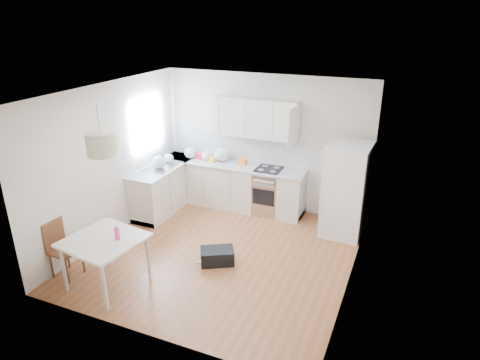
# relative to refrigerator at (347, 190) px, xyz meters

# --- Properties ---
(floor) EXTENTS (4.20, 4.20, 0.00)m
(floor) POSITION_rel_refrigerator_xyz_m (-1.76, -1.55, -0.84)
(floor) COLOR brown
(floor) RESTS_ON ground
(ceiling) EXTENTS (4.20, 4.20, 0.00)m
(ceiling) POSITION_rel_refrigerator_xyz_m (-1.76, -1.55, 1.86)
(ceiling) COLOR white
(ceiling) RESTS_ON wall_back
(wall_back) EXTENTS (4.20, 0.00, 4.20)m
(wall_back) POSITION_rel_refrigerator_xyz_m (-1.76, 0.55, 0.51)
(wall_back) COLOR silver
(wall_back) RESTS_ON floor
(wall_left) EXTENTS (0.00, 4.20, 4.20)m
(wall_left) POSITION_rel_refrigerator_xyz_m (-3.86, -1.55, 0.51)
(wall_left) COLOR silver
(wall_left) RESTS_ON floor
(wall_right) EXTENTS (0.00, 4.20, 4.20)m
(wall_right) POSITION_rel_refrigerator_xyz_m (0.34, -1.55, 0.51)
(wall_right) COLOR silver
(wall_right) RESTS_ON floor
(window_glassblock) EXTENTS (0.02, 1.00, 1.00)m
(window_glassblock) POSITION_rel_refrigerator_xyz_m (-3.84, -0.40, 0.91)
(window_glassblock) COLOR #BFE0F9
(window_glassblock) RESTS_ON wall_left
(cabinets_back) EXTENTS (3.00, 0.60, 0.88)m
(cabinets_back) POSITION_rel_refrigerator_xyz_m (-2.36, 0.25, -0.40)
(cabinets_back) COLOR silver
(cabinets_back) RESTS_ON floor
(cabinets_left) EXTENTS (0.60, 1.80, 0.88)m
(cabinets_left) POSITION_rel_refrigerator_xyz_m (-3.56, -0.35, -0.40)
(cabinets_left) COLOR silver
(cabinets_left) RESTS_ON floor
(counter_back) EXTENTS (3.02, 0.64, 0.04)m
(counter_back) POSITION_rel_refrigerator_xyz_m (-2.36, 0.25, 0.06)
(counter_back) COLOR #A1A4A6
(counter_back) RESTS_ON cabinets_back
(counter_left) EXTENTS (0.64, 1.82, 0.04)m
(counter_left) POSITION_rel_refrigerator_xyz_m (-3.56, -0.35, 0.06)
(counter_left) COLOR #A1A4A6
(counter_left) RESTS_ON cabinets_left
(backsplash_back) EXTENTS (3.00, 0.01, 0.58)m
(backsplash_back) POSITION_rel_refrigerator_xyz_m (-2.36, 0.54, 0.37)
(backsplash_back) COLOR silver
(backsplash_back) RESTS_ON wall_back
(backsplash_left) EXTENTS (0.01, 1.80, 0.58)m
(backsplash_left) POSITION_rel_refrigerator_xyz_m (-3.85, -0.35, 0.37)
(backsplash_left) COLOR silver
(backsplash_left) RESTS_ON wall_left
(upper_cabinets) EXTENTS (1.70, 0.32, 0.75)m
(upper_cabinets) POSITION_rel_refrigerator_xyz_m (-1.91, 0.39, 1.04)
(upper_cabinets) COLOR silver
(upper_cabinets) RESTS_ON wall_back
(range_oven) EXTENTS (0.50, 0.61, 0.88)m
(range_oven) POSITION_rel_refrigerator_xyz_m (-1.56, 0.25, -0.40)
(range_oven) COLOR #B1B3B6
(range_oven) RESTS_ON floor
(sink) EXTENTS (0.50, 0.80, 0.16)m
(sink) POSITION_rel_refrigerator_xyz_m (-3.56, -0.40, 0.08)
(sink) COLOR #B1B3B6
(sink) RESTS_ON counter_left
(refrigerator) EXTENTS (0.85, 0.88, 1.67)m
(refrigerator) POSITION_rel_refrigerator_xyz_m (0.00, 0.00, 0.00)
(refrigerator) COLOR white
(refrigerator) RESTS_ON floor
(dining_table) EXTENTS (1.14, 1.14, 0.78)m
(dining_table) POSITION_rel_refrigerator_xyz_m (-2.89, -2.99, -0.14)
(dining_table) COLOR beige
(dining_table) RESTS_ON floor
(dining_chair) EXTENTS (0.39, 0.39, 0.89)m
(dining_chair) POSITION_rel_refrigerator_xyz_m (-3.64, -3.02, -0.39)
(dining_chair) COLOR #462715
(dining_chair) RESTS_ON floor
(drink_bottle) EXTENTS (0.09, 0.09, 0.24)m
(drink_bottle) POSITION_rel_refrigerator_xyz_m (-2.70, -2.93, 0.07)
(drink_bottle) COLOR #E53F81
(drink_bottle) RESTS_ON dining_table
(gym_bag) EXTENTS (0.63, 0.56, 0.24)m
(gym_bag) POSITION_rel_refrigerator_xyz_m (-1.69, -1.82, -0.72)
(gym_bag) COLOR black
(gym_bag) RESTS_ON floor
(pendant_lamp) EXTENTS (0.44, 0.44, 0.30)m
(pendant_lamp) POSITION_rel_refrigerator_xyz_m (-2.78, -2.93, 1.34)
(pendant_lamp) COLOR #C5B897
(pendant_lamp) RESTS_ON ceiling
(grocery_bag_a) EXTENTS (0.25, 0.21, 0.23)m
(grocery_bag_a) POSITION_rel_refrigerator_xyz_m (-3.29, 0.25, 0.20)
(grocery_bag_a) COLOR silver
(grocery_bag_a) RESTS_ON counter_back
(grocery_bag_b) EXTENTS (0.22, 0.19, 0.20)m
(grocery_bag_b) POSITION_rel_refrigerator_xyz_m (-2.92, 0.27, 0.18)
(grocery_bag_b) COLOR silver
(grocery_bag_b) RESTS_ON counter_back
(grocery_bag_c) EXTENTS (0.31, 0.27, 0.28)m
(grocery_bag_c) POSITION_rel_refrigerator_xyz_m (-2.60, 0.35, 0.23)
(grocery_bag_c) COLOR silver
(grocery_bag_c) RESTS_ON counter_back
(grocery_bag_d) EXTENTS (0.21, 0.18, 0.19)m
(grocery_bag_d) POSITION_rel_refrigerator_xyz_m (-3.56, -0.16, 0.18)
(grocery_bag_d) COLOR silver
(grocery_bag_d) RESTS_ON counter_back
(grocery_bag_e) EXTENTS (0.28, 0.24, 0.25)m
(grocery_bag_e) POSITION_rel_refrigerator_xyz_m (-3.55, -0.52, 0.21)
(grocery_bag_e) COLOR silver
(grocery_bag_e) RESTS_ON counter_left
(snack_orange) EXTENTS (0.17, 0.12, 0.11)m
(snack_orange) POSITION_rel_refrigerator_xyz_m (-2.14, 0.31, 0.14)
(snack_orange) COLOR orange
(snack_orange) RESTS_ON counter_back
(snack_yellow) EXTENTS (0.18, 0.16, 0.11)m
(snack_yellow) POSITION_rel_refrigerator_xyz_m (-2.78, 0.24, 0.14)
(snack_yellow) COLOR gold
(snack_yellow) RESTS_ON counter_back
(snack_red) EXTENTS (0.19, 0.14, 0.12)m
(snack_red) POSITION_rel_refrigerator_xyz_m (-3.09, 0.32, 0.14)
(snack_red) COLOR red
(snack_red) RESTS_ON counter_back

